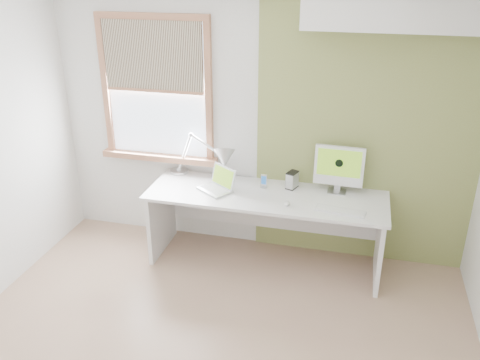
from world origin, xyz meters
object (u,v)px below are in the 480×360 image
(desk_lamp, at_px, (215,159))
(external_drive, at_px, (292,180))
(laptop, at_px, (218,184))
(desk, at_px, (267,210))
(imac, at_px, (339,167))

(desk_lamp, distance_m, external_drive, 0.75)
(laptop, distance_m, external_drive, 0.69)
(desk, relative_size, laptop, 5.66)
(desk, xyz_separation_m, laptop, (-0.45, -0.06, 0.25))
(laptop, bearing_deg, external_drive, 16.89)
(external_drive, distance_m, imac, 0.45)
(external_drive, bearing_deg, imac, 3.42)
(desk, height_order, external_drive, external_drive)
(laptop, height_order, imac, imac)
(desk_lamp, xyz_separation_m, imac, (1.16, 0.06, 0.01))
(desk_lamp, relative_size, laptop, 1.95)
(desk_lamp, distance_m, imac, 1.16)
(desk_lamp, distance_m, laptop, 0.26)
(desk, xyz_separation_m, desk_lamp, (-0.53, 0.10, 0.43))
(imac, bearing_deg, desk_lamp, -177.12)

